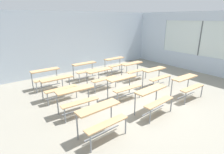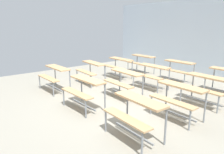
# 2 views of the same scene
# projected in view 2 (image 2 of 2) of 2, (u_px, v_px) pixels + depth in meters

# --- Properties ---
(ground) EXTENTS (10.00, 9.00, 0.05)m
(ground) POSITION_uv_depth(u_px,v_px,m) (121.00, 102.00, 5.69)
(ground) COLOR gray
(wall_back) EXTENTS (10.00, 0.12, 3.00)m
(wall_back) POSITION_uv_depth(u_px,v_px,m) (210.00, 38.00, 8.01)
(wall_back) COLOR silver
(wall_back) RESTS_ON ground
(desk_bench_r0c0) EXTENTS (1.12, 0.63, 0.74)m
(desk_bench_r0c0) POSITION_uv_depth(u_px,v_px,m) (54.00, 73.00, 6.49)
(desk_bench_r0c0) COLOR tan
(desk_bench_r0c0) RESTS_ON ground
(desk_bench_r0c1) EXTENTS (1.13, 0.64, 0.74)m
(desk_bench_r0c1) POSITION_uv_depth(u_px,v_px,m) (84.00, 87.00, 5.11)
(desk_bench_r0c1) COLOR tan
(desk_bench_r0c1) RESTS_ON ground
(desk_bench_r0c2) EXTENTS (1.12, 0.62, 0.74)m
(desk_bench_r0c2) POSITION_uv_depth(u_px,v_px,m) (135.00, 109.00, 3.76)
(desk_bench_r0c2) COLOR tan
(desk_bench_r0c2) RESTS_ON ground
(desk_bench_r1c0) EXTENTS (1.12, 0.64, 0.74)m
(desk_bench_r1c0) POSITION_uv_depth(u_px,v_px,m) (91.00, 68.00, 7.25)
(desk_bench_r1c0) COLOR tan
(desk_bench_r1c0) RESTS_ON ground
(desk_bench_r1c1) EXTENTS (1.11, 0.62, 0.74)m
(desk_bench_r1c1) POSITION_uv_depth(u_px,v_px,m) (124.00, 78.00, 5.89)
(desk_bench_r1c1) COLOR tan
(desk_bench_r1c1) RESTS_ON ground
(desk_bench_r1c2) EXTENTS (1.10, 0.60, 0.74)m
(desk_bench_r1c2) POSITION_uv_depth(u_px,v_px,m) (178.00, 94.00, 4.57)
(desk_bench_r1c2) COLOR tan
(desk_bench_r1c2) RESTS_ON ground
(desk_bench_r2c0) EXTENTS (1.10, 0.59, 0.74)m
(desk_bench_r2c0) POSITION_uv_depth(u_px,v_px,m) (119.00, 63.00, 8.05)
(desk_bench_r2c0) COLOR tan
(desk_bench_r2c0) RESTS_ON ground
(desk_bench_r2c1) EXTENTS (1.12, 0.62, 0.74)m
(desk_bench_r2c1) POSITION_uv_depth(u_px,v_px,m) (152.00, 71.00, 6.71)
(desk_bench_r2c1) COLOR tan
(desk_bench_r2c1) RESTS_ON ground
(desk_bench_r2c2) EXTENTS (1.10, 0.59, 0.74)m
(desk_bench_r2c2) POSITION_uv_depth(u_px,v_px,m) (206.00, 83.00, 5.36)
(desk_bench_r2c2) COLOR tan
(desk_bench_r2c2) RESTS_ON ground
(desk_bench_r3c0) EXTENTS (1.10, 0.60, 0.74)m
(desk_bench_r3c0) POSITION_uv_depth(u_px,v_px,m) (141.00, 60.00, 8.81)
(desk_bench_r3c0) COLOR tan
(desk_bench_r3c0) RESTS_ON ground
(desk_bench_r3c1) EXTENTS (1.10, 0.60, 0.74)m
(desk_bench_r3c1) POSITION_uv_depth(u_px,v_px,m) (178.00, 66.00, 7.47)
(desk_bench_r3c1) COLOR tan
(desk_bench_r3c1) RESTS_ON ground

